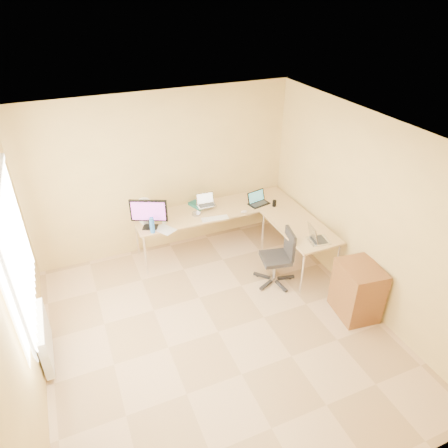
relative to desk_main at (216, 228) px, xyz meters
name	(u,v)px	position (x,y,z in m)	size (l,w,h in m)	color
floor	(218,332)	(-0.72, -1.85, -0.36)	(4.50, 4.50, 0.00)	tan
ceiling	(216,140)	(-0.72, -1.85, 2.24)	(4.50, 4.50, 0.00)	white
wall_back	(163,174)	(-0.72, 0.40, 0.93)	(4.50, 4.50, 0.00)	#DEBC6B
wall_front	(339,419)	(-0.72, -4.10, 0.93)	(4.50, 4.50, 0.00)	#DEBC6B
wall_left	(16,299)	(-2.83, -1.85, 0.93)	(4.50, 4.50, 0.00)	#DEBC6B
wall_right	(366,214)	(1.38, -1.85, 0.93)	(4.50, 4.50, 0.00)	#DEBC6B
desk_main	(216,228)	(0.00, 0.00, 0.00)	(2.65, 0.70, 0.73)	tan
desk_return	(298,246)	(0.98, -1.00, 0.00)	(0.70, 1.30, 0.73)	tan
monitor	(149,214)	(-1.13, -0.16, 0.60)	(0.55, 0.18, 0.47)	black
book_stack	(199,205)	(-0.22, 0.20, 0.39)	(0.22, 0.29, 0.05)	#195952
laptop_center	(206,200)	(-0.13, 0.07, 0.51)	(0.30, 0.23, 0.19)	#B7B8BE
laptop_black	(259,198)	(0.72, -0.13, 0.47)	(0.34, 0.25, 0.21)	black
keyboard	(215,218)	(-0.14, -0.30, 0.37)	(0.42, 0.12, 0.02)	white
mouse	(244,212)	(0.36, -0.30, 0.38)	(0.11, 0.07, 0.04)	white
mug	(164,221)	(-0.89, -0.11, 0.41)	(0.10, 0.10, 0.10)	white
cd_stack	(196,214)	(-0.36, -0.06, 0.38)	(0.14, 0.14, 0.03)	#AAAECD
water_bottle	(152,225)	(-1.13, -0.30, 0.49)	(0.07, 0.07, 0.25)	blue
papers	(165,230)	(-0.94, -0.30, 0.37)	(0.21, 0.30, 0.01)	silver
white_box	(147,219)	(-1.13, 0.04, 0.40)	(0.21, 0.15, 0.08)	white
desk_fan	(144,208)	(-1.13, 0.20, 0.53)	(0.25, 0.25, 0.32)	white
black_cup	(274,203)	(0.91, -0.30, 0.42)	(0.06, 0.06, 0.11)	black
laptop_return	(319,234)	(1.00, -1.45, 0.48)	(0.26, 0.33, 0.22)	silver
office_chair	(276,254)	(0.45, -1.21, 0.14)	(0.53, 0.53, 0.88)	black
cabinet	(357,292)	(1.13, -2.23, -0.01)	(0.48, 0.59, 0.82)	brown
radiator	(44,338)	(-2.75, -1.45, -0.02)	(0.09, 0.80, 0.55)	white
window	(15,254)	(-2.78, -1.45, 1.19)	(0.10, 1.80, 1.40)	white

